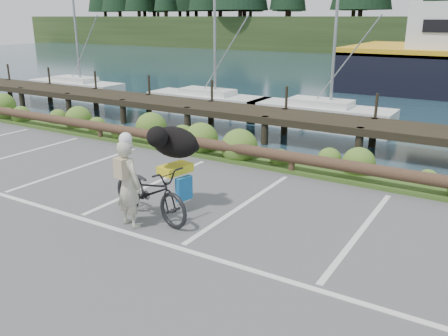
{
  "coord_description": "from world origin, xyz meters",
  "views": [
    {
      "loc": [
        4.7,
        -6.51,
        3.97
      ],
      "look_at": [
        0.02,
        1.14,
        1.1
      ],
      "focal_mm": 38.0,
      "sensor_mm": 36.0,
      "label": 1
    }
  ],
  "objects": [
    {
      "name": "ground",
      "position": [
        0.0,
        0.0,
        0.0
      ],
      "size": [
        72.0,
        72.0,
        0.0
      ],
      "primitive_type": "plane",
      "color": "#4C4C4E"
    },
    {
      "name": "vegetation_strip",
      "position": [
        0.0,
        5.3,
        0.05
      ],
      "size": [
        34.0,
        1.6,
        0.1
      ],
      "primitive_type": "cube",
      "color": "#3D5B21",
      "rests_on": "ground"
    },
    {
      "name": "log_rail",
      "position": [
        0.0,
        4.6,
        0.0
      ],
      "size": [
        32.0,
        0.3,
        0.6
      ],
      "primitive_type": null,
      "color": "#443021",
      "rests_on": "ground"
    },
    {
      "name": "bicycle",
      "position": [
        -1.3,
        0.4,
        0.58
      ],
      "size": [
        2.3,
        1.17,
        1.15
      ],
      "primitive_type": "imported",
      "rotation": [
        0.0,
        0.0,
        1.38
      ],
      "color": "black",
      "rests_on": "ground"
    },
    {
      "name": "cyclist",
      "position": [
        -1.4,
        -0.1,
        0.88
      ],
      "size": [
        0.71,
        0.54,
        1.76
      ],
      "primitive_type": "imported",
      "rotation": [
        0.0,
        0.0,
        2.95
      ],
      "color": "#B8B29C",
      "rests_on": "ground"
    },
    {
      "name": "dog",
      "position": [
        -1.16,
        1.09,
        1.48
      ],
      "size": [
        0.77,
        1.22,
        0.66
      ],
      "primitive_type": "ellipsoid",
      "rotation": [
        0.0,
        0.0,
        1.38
      ],
      "color": "black",
      "rests_on": "bicycle"
    }
  ]
}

